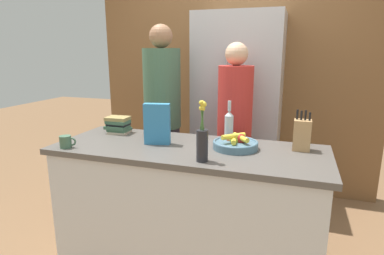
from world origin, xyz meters
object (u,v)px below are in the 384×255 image
object	(u,v)px
knife_block	(302,135)
fruit_bowl	(236,143)
refrigerator	(238,110)
cereal_box	(157,124)
person_at_sink	(162,111)
bottle_vinegar	(153,127)
book_stack	(118,125)
bottle_oil	(229,125)
person_in_blue	(234,126)
coffee_mug	(66,142)
flower_vase	(202,140)

from	to	relation	value
knife_block	fruit_bowl	bearing A→B (deg)	-166.64
refrigerator	cereal_box	bearing A→B (deg)	-107.35
refrigerator	person_at_sink	xyz separation A→B (m)	(-0.60, -0.53, 0.05)
refrigerator	bottle_vinegar	distance (m)	1.12
fruit_bowl	cereal_box	distance (m)	0.57
person_at_sink	book_stack	bearing A→B (deg)	-109.82
bottle_oil	person_in_blue	bearing A→B (deg)	93.50
fruit_bowl	book_stack	xyz separation A→B (m)	(-0.98, 0.12, 0.03)
cereal_box	bottle_vinegar	xyz separation A→B (m)	(-0.11, 0.15, -0.06)
refrigerator	bottle_vinegar	bearing A→B (deg)	-115.04
coffee_mug	book_stack	bearing A→B (deg)	74.64
fruit_bowl	bottle_vinegar	bearing A→B (deg)	172.52
flower_vase	bottle_oil	world-z (taller)	flower_vase
book_stack	person_in_blue	xyz separation A→B (m)	(0.87, 0.41, -0.04)
person_at_sink	person_in_blue	world-z (taller)	person_at_sink
fruit_bowl	bottle_oil	xyz separation A→B (m)	(-0.09, 0.20, 0.08)
bottle_vinegar	refrigerator	bearing A→B (deg)	64.96
flower_vase	person_in_blue	bearing A→B (deg)	87.95
book_stack	person_in_blue	size ratio (longest dim) A/B	0.12
cereal_box	book_stack	bearing A→B (deg)	156.77
fruit_bowl	bottle_vinegar	world-z (taller)	bottle_vinegar
cereal_box	person_at_sink	world-z (taller)	person_at_sink
bottle_oil	knife_block	bearing A→B (deg)	-11.27
fruit_bowl	flower_vase	bearing A→B (deg)	-113.65
bottle_vinegar	cereal_box	bearing A→B (deg)	-54.97
fruit_bowl	bottle_oil	size ratio (longest dim) A/B	1.04
cereal_box	book_stack	xyz separation A→B (m)	(-0.43, 0.18, -0.08)
knife_block	book_stack	world-z (taller)	knife_block
cereal_box	person_at_sink	bearing A→B (deg)	110.35
book_stack	person_at_sink	distance (m)	0.50
coffee_mug	flower_vase	bearing A→B (deg)	1.72
flower_vase	coffee_mug	distance (m)	0.97
knife_block	person_in_blue	world-z (taller)	person_in_blue
coffee_mug	book_stack	xyz separation A→B (m)	(0.13, 0.47, 0.02)
fruit_bowl	cereal_box	bearing A→B (deg)	-173.00
knife_block	flower_vase	bearing A→B (deg)	-143.15
refrigerator	flower_vase	xyz separation A→B (m)	(0.05, -1.42, 0.07)
cereal_box	bottle_vinegar	world-z (taller)	cereal_box
flower_vase	bottle_oil	distance (m)	0.53
fruit_bowl	coffee_mug	distance (m)	1.17
flower_vase	book_stack	distance (m)	0.95
knife_block	cereal_box	size ratio (longest dim) A/B	0.93
book_stack	knife_block	bearing A→B (deg)	-0.63
fruit_bowl	person_in_blue	bearing A→B (deg)	101.87
fruit_bowl	flower_vase	distance (m)	0.37
coffee_mug	person_in_blue	xyz separation A→B (m)	(1.00, 0.88, -0.01)
person_at_sink	flower_vase	bearing A→B (deg)	-50.99
flower_vase	person_in_blue	xyz separation A→B (m)	(0.03, 0.85, -0.10)
knife_block	cereal_box	xyz separation A→B (m)	(-0.98, -0.17, 0.04)
knife_block	flower_vase	distance (m)	0.71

